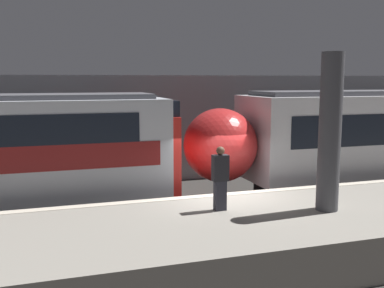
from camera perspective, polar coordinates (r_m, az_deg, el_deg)
name	(u,v)px	position (r m, az deg, el deg)	size (l,w,h in m)	color
ground_plane	(224,228)	(12.97, 4.07, -10.63)	(120.00, 120.00, 0.00)	#33302D
platform	(258,236)	(10.95, 8.37, -11.46)	(40.00, 4.30, 1.04)	gray
station_rear_barrier	(167,129)	(18.41, -3.21, 1.93)	(50.00, 0.15, 4.35)	#939399
support_pillar_near	(330,133)	(11.19, 17.10, 1.39)	(0.53, 0.53, 3.80)	#47474C
person_waiting	(220,177)	(10.88, 3.60, -4.21)	(0.38, 0.24, 1.57)	#2D2D38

